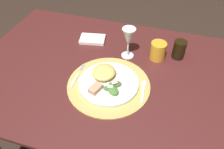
# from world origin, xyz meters

# --- Properties ---
(ground_plane) EXTENTS (6.00, 6.00, 0.00)m
(ground_plane) POSITION_xyz_m (0.00, 0.00, 0.00)
(ground_plane) COLOR #30231C
(dining_table) EXTENTS (1.22, 0.88, 0.72)m
(dining_table) POSITION_xyz_m (0.00, 0.00, 0.52)
(dining_table) COLOR #4A1D1D
(dining_table) RESTS_ON ground
(placemat) EXTENTS (0.37, 0.37, 0.01)m
(placemat) POSITION_xyz_m (0.07, -0.08, 0.73)
(placemat) COLOR tan
(placemat) RESTS_ON dining_table
(dinner_plate) EXTENTS (0.26, 0.26, 0.01)m
(dinner_plate) POSITION_xyz_m (0.07, -0.08, 0.74)
(dinner_plate) COLOR silver
(dinner_plate) RESTS_ON placemat
(pasta_serving) EXTENTS (0.11, 0.12, 0.04)m
(pasta_serving) POSITION_xyz_m (0.04, -0.05, 0.76)
(pasta_serving) COLOR #D7BF62
(pasta_serving) RESTS_ON dinner_plate
(salad_greens) EXTENTS (0.08, 0.10, 0.03)m
(salad_greens) POSITION_xyz_m (0.10, -0.12, 0.75)
(salad_greens) COLOR #506031
(salad_greens) RESTS_ON dinner_plate
(bread_piece) EXTENTS (0.05, 0.07, 0.02)m
(bread_piece) POSITION_xyz_m (0.04, -0.14, 0.75)
(bread_piece) COLOR tan
(bread_piece) RESTS_ON dinner_plate
(fork) EXTENTS (0.01, 0.15, 0.00)m
(fork) POSITION_xyz_m (-0.08, -0.08, 0.73)
(fork) COLOR silver
(fork) RESTS_ON placemat
(spoon) EXTENTS (0.03, 0.14, 0.01)m
(spoon) POSITION_xyz_m (0.23, -0.06, 0.73)
(spoon) COLOR silver
(spoon) RESTS_ON placemat
(napkin) EXTENTS (0.15, 0.11, 0.02)m
(napkin) POSITION_xyz_m (-0.11, 0.22, 0.73)
(napkin) COLOR white
(napkin) RESTS_ON dining_table
(wine_glass) EXTENTS (0.07, 0.07, 0.16)m
(wine_glass) POSITION_xyz_m (0.10, 0.14, 0.83)
(wine_glass) COLOR silver
(wine_glass) RESTS_ON dining_table
(amber_tumbler) EXTENTS (0.08, 0.08, 0.09)m
(amber_tumbler) POSITION_xyz_m (0.25, 0.17, 0.77)
(amber_tumbler) COLOR gold
(amber_tumbler) RESTS_ON dining_table
(dark_tumbler) EXTENTS (0.06, 0.06, 0.09)m
(dark_tumbler) POSITION_xyz_m (0.35, 0.21, 0.77)
(dark_tumbler) COLOR black
(dark_tumbler) RESTS_ON dining_table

